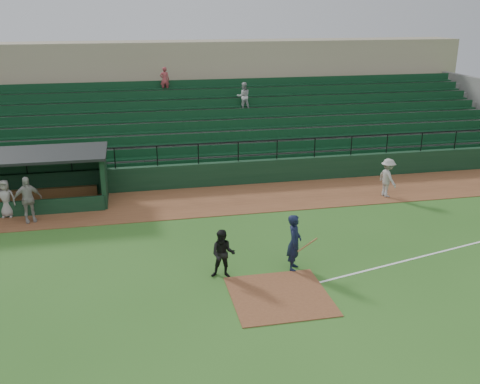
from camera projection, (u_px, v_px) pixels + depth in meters
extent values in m
plane|color=#2C5E1E|center=(271.00, 281.00, 17.50)|extent=(90.00, 90.00, 0.00)
cube|color=brown|center=(227.00, 200.00, 24.89)|extent=(40.00, 4.00, 0.03)
cube|color=brown|center=(280.00, 296.00, 16.57)|extent=(3.00, 3.00, 0.03)
cube|color=white|center=(468.00, 245.00, 20.16)|extent=(17.49, 4.44, 0.01)
cube|color=black|center=(219.00, 174.00, 26.74)|extent=(36.00, 0.35, 1.20)
cylinder|color=black|center=(218.00, 143.00, 26.22)|extent=(36.00, 0.06, 0.06)
cube|color=slate|center=(204.00, 130.00, 30.88)|extent=(36.00, 9.00, 3.60)
cube|color=#0F371D|center=(205.00, 124.00, 30.27)|extent=(34.56, 8.00, 4.05)
cube|color=gray|center=(190.00, 90.00, 36.44)|extent=(38.00, 3.00, 6.40)
cube|color=slate|center=(194.00, 86.00, 34.43)|extent=(36.00, 2.00, 0.20)
imported|color=#BEBEBE|center=(244.00, 96.00, 31.55)|extent=(0.80, 0.62, 1.65)
imported|color=#A43C41|center=(165.00, 80.00, 32.26)|extent=(0.56, 0.37, 1.53)
cube|color=black|center=(11.00, 174.00, 24.86)|extent=(8.50, 0.20, 2.30)
cube|color=black|center=(104.00, 177.00, 24.48)|extent=(0.20, 2.60, 2.30)
cube|color=black|center=(2.00, 156.00, 23.26)|extent=(8.90, 3.20, 0.12)
cube|color=olive|center=(12.00, 195.00, 24.78)|extent=(7.65, 0.40, 0.50)
cube|color=black|center=(2.00, 210.00, 22.66)|extent=(8.50, 0.12, 0.70)
imported|color=black|center=(294.00, 242.00, 18.00)|extent=(0.72, 0.85, 1.98)
cylinder|color=olive|center=(307.00, 245.00, 17.90)|extent=(0.79, 0.34, 0.35)
imported|color=black|center=(223.00, 254.00, 17.50)|extent=(0.95, 0.82, 1.67)
imported|color=#A29D97|center=(388.00, 178.00, 25.01)|extent=(0.84, 1.26, 1.83)
imported|color=#A09B95|center=(27.00, 199.00, 21.99)|extent=(1.24, 0.84, 1.95)
imported|color=#9D9893|center=(6.00, 198.00, 22.58)|extent=(0.84, 0.59, 1.63)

